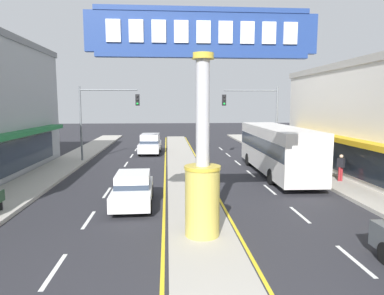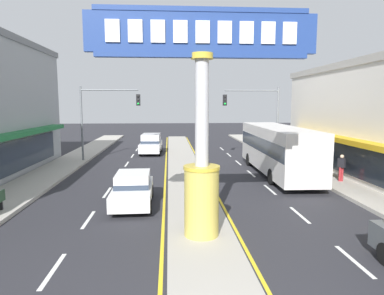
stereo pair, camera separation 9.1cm
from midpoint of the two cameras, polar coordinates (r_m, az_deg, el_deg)
The scene contains 11 objects.
median_strip at distance 23.31m, azimuth -0.92°, elevation -4.38°, with size 2.42×52.00×0.14m, color #A39E93.
sidewalk_left at distance 22.79m, azimuth -24.57°, elevation -5.27°, with size 2.83×60.00×0.18m, color #ADA89E.
sidewalk_right at distance 23.73m, azimuth 22.28°, elevation -4.67°, with size 2.83×60.00×0.18m, color #ADA89E.
lane_markings at distance 22.01m, azimuth -0.73°, elevation -5.26°, with size 9.16×52.00×0.01m.
district_sign at distance 11.74m, azimuth 1.87°, elevation 4.09°, with size 7.71×1.28×7.79m.
traffic_light_left_side at distance 28.84m, azimuth -14.49°, elevation 6.00°, with size 4.86×0.46×6.20m.
traffic_light_right_side at distance 29.84m, azimuth 10.98°, elevation 6.13°, with size 4.86×0.46×6.20m.
sedan_far_right_lane at distance 16.59m, azimuth -9.66°, elevation -6.76°, with size 1.90×4.33×1.53m.
suv_near_left_lane at distance 33.16m, azimuth -6.76°, elevation 0.67°, with size 2.10×4.67×1.90m.
bus_mid_left_lane at distance 23.80m, azimuth 14.10°, elevation 0.03°, with size 2.74×11.25×3.26m.
pedestrian_near_kerb at distance 22.30m, azimuth 23.74°, elevation -2.87°, with size 0.41×0.45×1.61m.
Camera 2 is at (-1.13, -4.80, 4.79)m, focal length 32.01 mm.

